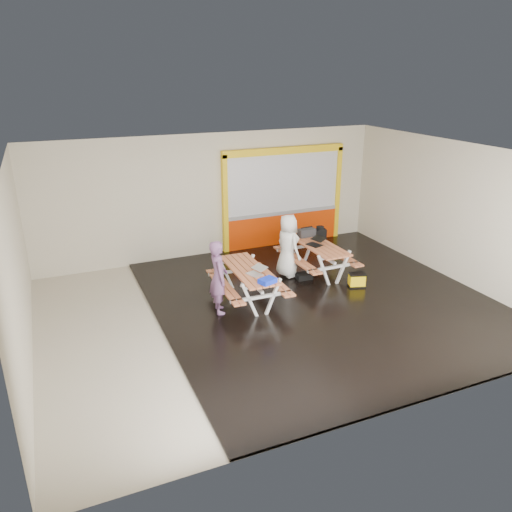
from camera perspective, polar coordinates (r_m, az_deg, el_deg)
name	(u,v)px	position (r m, az deg, el deg)	size (l,w,h in m)	color
room	(273,237)	(10.65, 1.91, 2.20)	(10.02, 8.02, 3.52)	beige
deck	(320,300)	(11.85, 7.32, -4.98)	(7.50, 7.98, 0.05)	black
kiosk	(283,199)	(15.06, 3.16, 6.51)	(3.88, 0.16, 3.00)	red
picnic_table_left	(248,277)	(11.43, -0.89, -2.41)	(1.49, 2.14, 0.84)	#D77A4B
picnic_table_right	(317,251)	(13.09, 6.98, 0.59)	(1.52, 2.20, 0.87)	#D77A4B
person_left	(218,277)	(10.85, -4.33, -2.42)	(0.61, 0.40, 1.66)	#744B75
person_right	(288,246)	(12.68, 3.68, 1.20)	(0.80, 0.52, 1.63)	white
laptop_left	(256,272)	(11.06, 0.04, -1.82)	(0.47, 0.45, 0.16)	silver
laptop_right	(316,243)	(12.92, 6.87, 1.54)	(0.52, 0.48, 0.18)	black
blue_pouch	(267,281)	(10.61, 1.32, -2.85)	(0.36, 0.25, 0.10)	#122DD9
toolbox	(306,233)	(13.52, 5.81, 2.69)	(0.48, 0.26, 0.27)	black
backpack	(320,236)	(13.88, 7.32, 2.28)	(0.35, 0.25, 0.55)	black
dark_case	(304,276)	(12.86, 5.50, -2.30)	(0.40, 0.30, 0.15)	black
fluke_bag	(357,280)	(12.57, 11.49, -2.74)	(0.46, 0.37, 0.35)	black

